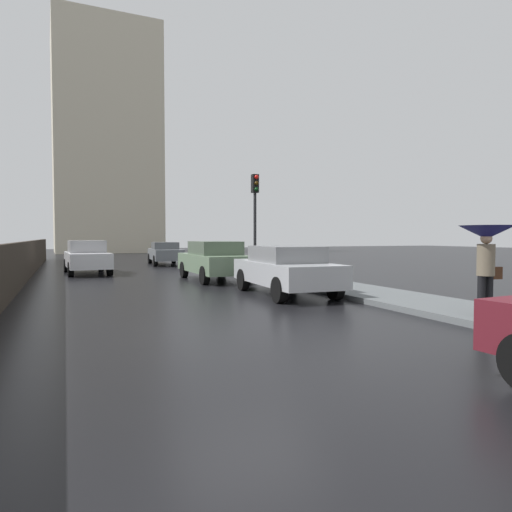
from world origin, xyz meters
name	(u,v)px	position (x,y,z in m)	size (l,w,h in m)	color
ground	(247,334)	(0.00, 0.00, 0.00)	(120.00, 120.00, 0.00)	black
sidewalk_strip	(467,312)	(5.10, 0.00, 0.07)	(2.20, 60.00, 0.14)	slate
car_silver_near_kerb	(286,269)	(2.99, 4.55, 0.76)	(2.00, 4.50, 1.42)	#B2B5BA
car_grey_mid_road	(165,253)	(2.65, 20.14, 0.71)	(1.94, 4.67, 1.35)	slate
car_white_behind_camera	(87,257)	(-1.98, 14.74, 0.77)	(1.97, 4.47, 1.51)	silver
car_green_far_lane	(214,260)	(2.42, 9.61, 0.79)	(1.84, 4.60, 1.51)	slate
pedestrian_with_umbrella_near	(486,243)	(4.60, -0.89, 1.57)	(1.01, 1.01, 1.76)	black
traffic_light	(255,205)	(4.38, 10.18, 3.00)	(0.26, 0.39, 4.11)	black
distant_tower	(105,143)	(1.35, 45.62, 11.95)	(10.95, 10.88, 23.90)	beige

